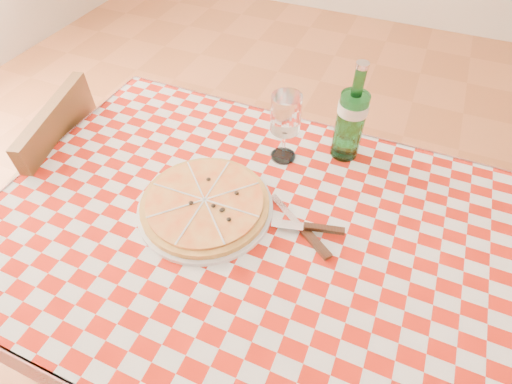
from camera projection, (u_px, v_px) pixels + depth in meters
dining_table at (254, 252)px, 1.02m from camera, size 1.20×0.80×0.75m
tablecloth at (254, 230)px, 0.95m from camera, size 1.30×0.90×0.01m
chair_far at (63, 190)px, 1.41m from camera, size 0.47×0.47×0.84m
pizza_plate at (205, 203)px, 0.97m from camera, size 0.34×0.34×0.04m
water_bottle at (352, 112)px, 1.03m from camera, size 0.10×0.10×0.28m
wine_glass at (285, 128)px, 1.05m from camera, size 0.10×0.10×0.20m
cutlery at (303, 227)px, 0.94m from camera, size 0.26×0.23×0.03m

